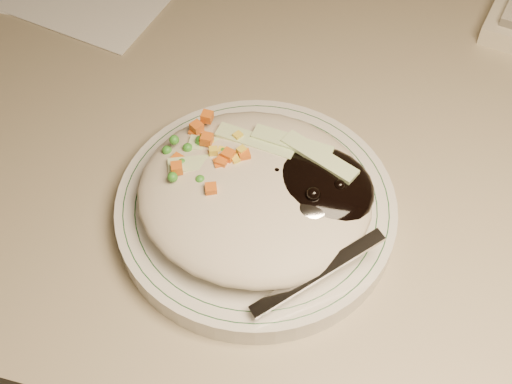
# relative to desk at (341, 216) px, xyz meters

# --- Properties ---
(desk) EXTENTS (1.40, 0.70, 0.74)m
(desk) POSITION_rel_desk_xyz_m (0.00, 0.00, 0.00)
(desk) COLOR gray
(desk) RESTS_ON ground
(plate) EXTENTS (0.24, 0.24, 0.02)m
(plate) POSITION_rel_desk_xyz_m (-0.06, -0.16, 0.21)
(plate) COLOR silver
(plate) RESTS_ON desk
(plate_rim) EXTENTS (0.22, 0.22, 0.00)m
(plate_rim) POSITION_rel_desk_xyz_m (-0.06, -0.16, 0.22)
(plate_rim) COLOR #144723
(plate_rim) RESTS_ON plate
(meal) EXTENTS (0.21, 0.19, 0.05)m
(meal) POSITION_rel_desk_xyz_m (-0.06, -0.16, 0.24)
(meal) COLOR #B5AB92
(meal) RESTS_ON plate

